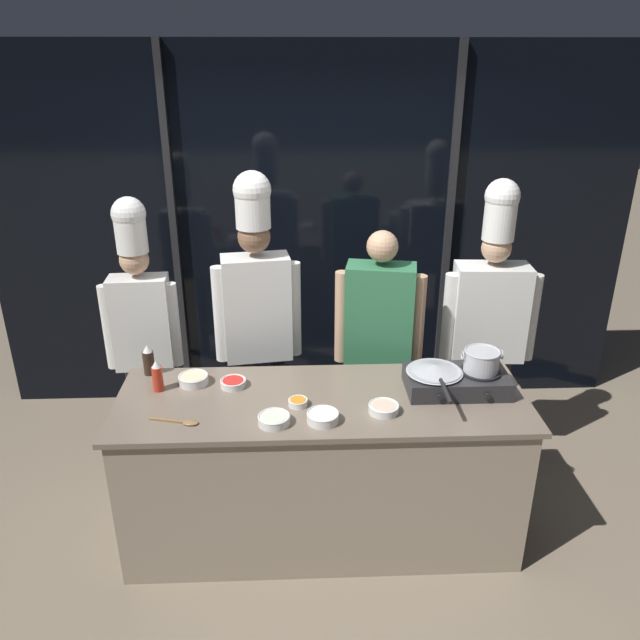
# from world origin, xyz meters

# --- Properties ---
(ground_plane) EXTENTS (24.00, 24.00, 0.00)m
(ground_plane) POSITION_xyz_m (0.00, 0.00, 0.00)
(ground_plane) COLOR #7F705B
(window_wall_back) EXTENTS (4.77, 0.09, 2.70)m
(window_wall_back) POSITION_xyz_m (0.00, 1.63, 1.35)
(window_wall_back) COLOR black
(window_wall_back) RESTS_ON ground_plane
(demo_counter) EXTENTS (2.21, 0.77, 0.90)m
(demo_counter) POSITION_xyz_m (0.00, 0.00, 0.45)
(demo_counter) COLOR gray
(demo_counter) RESTS_ON ground_plane
(portable_stove) EXTENTS (0.55, 0.32, 0.12)m
(portable_stove) POSITION_xyz_m (0.74, 0.06, 0.96)
(portable_stove) COLOR #28282B
(portable_stove) RESTS_ON demo_counter
(frying_pan) EXTENTS (0.31, 0.53, 0.04)m
(frying_pan) POSITION_xyz_m (0.61, 0.06, 1.04)
(frying_pan) COLOR #ADAFB5
(frying_pan) RESTS_ON portable_stove
(stock_pot) EXTENTS (0.22, 0.19, 0.12)m
(stock_pot) POSITION_xyz_m (0.87, 0.06, 1.08)
(stock_pot) COLOR #B7BABF
(stock_pot) RESTS_ON portable_stove
(squeeze_bottle_soy) EXTENTS (0.06, 0.06, 0.18)m
(squeeze_bottle_soy) POSITION_xyz_m (-0.98, 0.32, 0.99)
(squeeze_bottle_soy) COLOR #332319
(squeeze_bottle_soy) RESTS_ON demo_counter
(squeeze_bottle_chili) EXTENTS (0.06, 0.06, 0.18)m
(squeeze_bottle_chili) POSITION_xyz_m (-0.89, 0.12, 0.99)
(squeeze_bottle_chili) COLOR red
(squeeze_bottle_chili) RESTS_ON demo_counter
(prep_bowl_carrots) EXTENTS (0.10, 0.10, 0.04)m
(prep_bowl_carrots) POSITION_xyz_m (-0.13, -0.07, 0.93)
(prep_bowl_carrots) COLOR white
(prep_bowl_carrots) RESTS_ON demo_counter
(prep_bowl_bean_sprouts) EXTENTS (0.16, 0.16, 0.05)m
(prep_bowl_bean_sprouts) POSITION_xyz_m (-0.25, -0.24, 0.93)
(prep_bowl_bean_sprouts) COLOR white
(prep_bowl_bean_sprouts) RESTS_ON demo_counter
(prep_bowl_rice) EXTENTS (0.16, 0.16, 0.05)m
(prep_bowl_rice) POSITION_xyz_m (-0.01, -0.23, 0.93)
(prep_bowl_rice) COLOR white
(prep_bowl_rice) RESTS_ON demo_counter
(prep_bowl_chicken) EXTENTS (0.16, 0.16, 0.05)m
(prep_bowl_chicken) POSITION_xyz_m (0.31, -0.15, 0.93)
(prep_bowl_chicken) COLOR white
(prep_bowl_chicken) RESTS_ON demo_counter
(prep_bowl_noodles) EXTENTS (0.17, 0.17, 0.05)m
(prep_bowl_noodles) POSITION_xyz_m (-0.71, 0.19, 0.93)
(prep_bowl_noodles) COLOR white
(prep_bowl_noodles) RESTS_ON demo_counter
(prep_bowl_bell_pepper) EXTENTS (0.14, 0.14, 0.04)m
(prep_bowl_bell_pepper) POSITION_xyz_m (-0.49, 0.15, 0.93)
(prep_bowl_bell_pepper) COLOR white
(prep_bowl_bell_pepper) RESTS_ON demo_counter
(serving_spoon_slotted) EXTENTS (0.26, 0.09, 0.02)m
(serving_spoon_slotted) POSITION_xyz_m (-0.70, -0.21, 0.91)
(serving_spoon_slotted) COLOR olive
(serving_spoon_slotted) RESTS_ON demo_counter
(chef_head) EXTENTS (0.47, 0.21, 1.84)m
(chef_head) POSITION_xyz_m (-1.10, 0.74, 1.09)
(chef_head) COLOR #4C4C51
(chef_head) RESTS_ON ground_plane
(chef_sous) EXTENTS (0.54, 0.27, 1.99)m
(chef_sous) POSITION_xyz_m (-0.37, 0.69, 1.18)
(chef_sous) COLOR #232326
(chef_sous) RESTS_ON ground_plane
(person_guest) EXTENTS (0.54, 0.29, 1.65)m
(person_guest) POSITION_xyz_m (0.38, 0.63, 1.00)
(person_guest) COLOR #2D3856
(person_guest) RESTS_ON ground_plane
(chef_line) EXTENTS (0.60, 0.27, 1.93)m
(chef_line) POSITION_xyz_m (1.10, 0.73, 1.08)
(chef_line) COLOR #232326
(chef_line) RESTS_ON ground_plane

